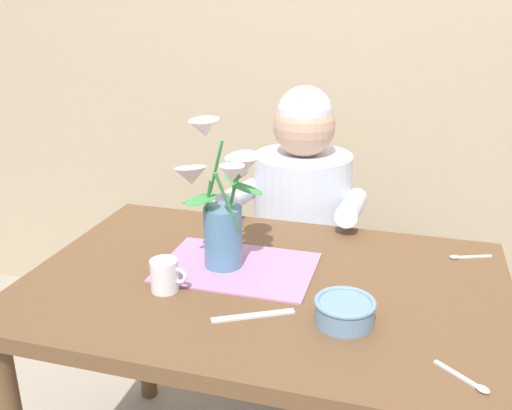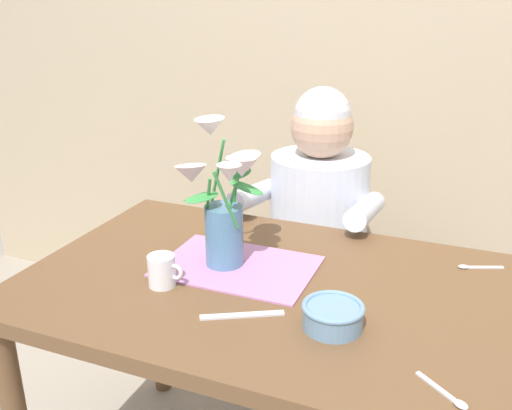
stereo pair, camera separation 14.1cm
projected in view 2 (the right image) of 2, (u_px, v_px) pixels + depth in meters
The scene contains 10 objects.
wood_panel_backdrop at pixel (364, 41), 2.14m from camera, with size 4.00×0.10×2.50m, color tan.
dining_table at pixel (262, 314), 1.45m from camera, with size 1.20×0.80×0.74m.
seated_person at pixel (317, 247), 2.02m from camera, with size 0.45×0.47×1.14m.
striped_placemat at pixel (238, 266), 1.48m from camera, with size 0.40×0.28×0.01m, color #B275A3.
flower_vase at pixel (224, 201), 1.44m from camera, with size 0.24×0.26×0.38m.
ceramic_bowl at pixel (333, 315), 1.20m from camera, with size 0.14×0.14×0.06m.
dinner_knife at pixel (242, 315), 1.25m from camera, with size 0.19×0.02×0.01m, color silver.
tea_cup at pixel (162, 271), 1.38m from camera, with size 0.09×0.07×0.08m.
spoon_0 at pixel (449, 396), 1.00m from camera, with size 0.10×0.09×0.01m.
spoon_1 at pixel (473, 267), 1.48m from camera, with size 0.12×0.06×0.01m.
Camera 2 is at (0.46, -1.17, 1.41)m, focal length 39.38 mm.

